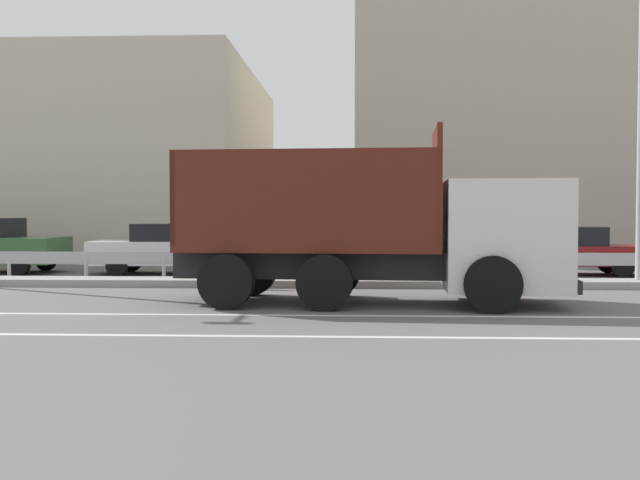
{
  "coord_description": "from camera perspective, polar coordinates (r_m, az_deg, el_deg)",
  "views": [
    {
      "loc": [
        1.86,
        -15.55,
        1.81
      ],
      "look_at": [
        1.1,
        0.97,
        1.2
      ],
      "focal_mm": 42.0,
      "sensor_mm": 36.0,
      "label": 1
    }
  ],
  "objects": [
    {
      "name": "parked_car_6",
      "position": [
        22.76,
        17.96,
        -0.76
      ],
      "size": [
        5.0,
        2.1,
        1.4
      ],
      "rotation": [
        0.0,
        0.0,
        1.49
      ],
      "color": "maroon",
      "rests_on": "ground_plane"
    },
    {
      "name": "lane_strip_0",
      "position": [
        13.16,
        3.78,
        -5.77
      ],
      "size": [
        64.35,
        0.16,
        0.01
      ],
      "primitive_type": "cube",
      "color": "silver",
      "rests_on": "ground_plane"
    },
    {
      "name": "dump_truck",
      "position": [
        14.83,
        7.5,
        -0.01
      ],
      "size": [
        7.74,
        3.11,
        3.43
      ],
      "rotation": [
        0.0,
        0.0,
        -1.64
      ],
      "color": "silver",
      "rests_on": "ground_plane"
    },
    {
      "name": "ground_plane",
      "position": [
        15.76,
        -4.18,
        -4.47
      ],
      "size": [
        320.0,
        320.0,
        0.0
      ],
      "primitive_type": "plane",
      "color": "#605E5B"
    },
    {
      "name": "lane_strip_1",
      "position": [
        10.95,
        4.02,
        -7.38
      ],
      "size": [
        64.35,
        0.16,
        0.01
      ],
      "primitive_type": "cube",
      "color": "silver",
      "rests_on": "ground_plane"
    },
    {
      "name": "background_building_0",
      "position": [
        35.57,
        -21.28,
        5.31
      ],
      "size": [
        20.06,
        14.88,
        7.74
      ],
      "primitive_type": "cube",
      "color": "beige",
      "rests_on": "ground_plane"
    },
    {
      "name": "parked_car_4",
      "position": [
        22.29,
        -11.06,
        -0.64
      ],
      "size": [
        4.88,
        2.15,
        1.48
      ],
      "rotation": [
        0.0,
        0.0,
        -1.51
      ],
      "color": "silver",
      "rests_on": "ground_plane"
    },
    {
      "name": "median_road_sign",
      "position": [
        18.6,
        -9.04,
        -0.0
      ],
      "size": [
        0.68,
        0.16,
        2.17
      ],
      "color": "white",
      "rests_on": "ground_plane"
    },
    {
      "name": "parked_car_5",
      "position": [
        21.46,
        3.86,
        -0.82
      ],
      "size": [
        4.96,
        2.19,
        1.39
      ],
      "rotation": [
        0.0,
        0.0,
        -1.49
      ],
      "color": "#335B33",
      "rests_on": "ground_plane"
    },
    {
      "name": "median_island",
      "position": [
        18.38,
        -3.2,
        -3.25
      ],
      "size": [
        35.39,
        1.1,
        0.18
      ],
      "primitive_type": "cube",
      "color": "gray",
      "rests_on": "ground_plane"
    },
    {
      "name": "church_tower",
      "position": [
        43.71,
        6.87,
        7.65
      ],
      "size": [
        3.6,
        3.6,
        13.22
      ],
      "color": "silver",
      "rests_on": "ground_plane"
    },
    {
      "name": "median_guardrail",
      "position": [
        19.31,
        -2.91,
        -1.56
      ],
      "size": [
        64.35,
        0.09,
        0.78
      ],
      "color": "#9EA0A5",
      "rests_on": "ground_plane"
    },
    {
      "name": "background_building_1",
      "position": [
        33.97,
        12.36,
        7.34
      ],
      "size": [
        11.36,
        12.1,
        9.84
      ],
      "primitive_type": "cube",
      "color": "#B7AD99",
      "rests_on": "ground_plane"
    }
  ]
}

